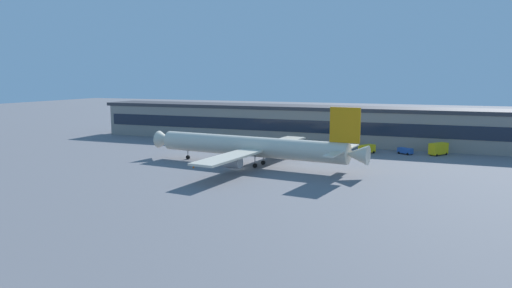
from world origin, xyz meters
name	(u,v)px	position (x,y,z in m)	size (l,w,h in m)	color
ground_plane	(240,169)	(0.00, 0.00, 0.00)	(600.00, 600.00, 0.00)	slate
terminal_building	(300,124)	(0.00, 52.96, 6.29)	(152.54, 16.68, 12.54)	gray
airliner	(253,147)	(1.72, 4.70, 4.92)	(59.87, 51.61, 15.61)	beige
pushback_tractor	(288,144)	(0.25, 38.57, 1.05)	(4.21, 5.42, 1.75)	yellow
baggage_tug	(341,146)	(16.89, 40.28, 1.09)	(3.70, 2.26, 1.85)	gray
crew_van	(367,148)	(25.80, 35.13, 1.46)	(4.78, 5.52, 2.55)	yellow
belt_loader	(213,140)	(-25.79, 36.31, 1.15)	(6.68, 3.29, 1.95)	yellow
stair_truck	(439,148)	(45.54, 39.50, 1.98)	(5.52, 6.24, 3.55)	yellow
follow_me_car	(405,151)	(36.38, 37.64, 1.09)	(4.72, 4.00, 1.85)	#2651A5
traffic_cone_0	(193,167)	(-11.04, -3.65, 0.36)	(0.58, 0.58, 0.72)	#F2590C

